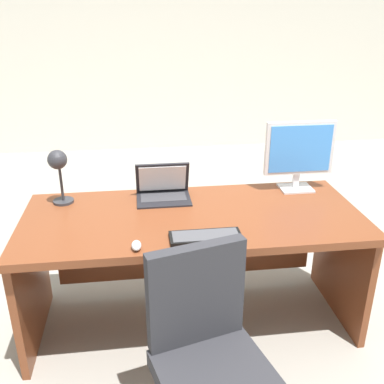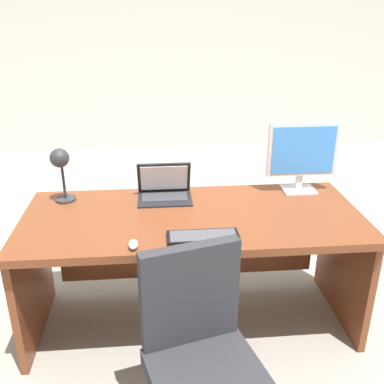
# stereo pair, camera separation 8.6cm
# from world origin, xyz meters

# --- Properties ---
(ground) EXTENTS (12.00, 12.00, 0.00)m
(ground) POSITION_xyz_m (0.00, 1.50, 0.00)
(ground) COLOR gray
(back_wall) EXTENTS (10.00, 0.10, 2.80)m
(back_wall) POSITION_xyz_m (0.00, 3.68, 1.40)
(back_wall) COLOR silver
(back_wall) RESTS_ON ground
(desk) EXTENTS (1.88, 0.81, 0.73)m
(desk) POSITION_xyz_m (0.00, 0.05, 0.54)
(desk) COLOR brown
(desk) RESTS_ON ground
(monitor) EXTENTS (0.43, 0.16, 0.44)m
(monitor) POSITION_xyz_m (0.69, 0.28, 0.98)
(monitor) COLOR silver
(monitor) RESTS_ON desk
(laptop) EXTENTS (0.32, 0.24, 0.22)m
(laptop) POSITION_xyz_m (-0.15, 0.27, 0.80)
(laptop) COLOR black
(laptop) RESTS_ON desk
(keyboard) EXTENTS (0.36, 0.14, 0.02)m
(keyboard) POSITION_xyz_m (0.03, -0.28, 0.74)
(keyboard) COLOR black
(keyboard) RESTS_ON desk
(mouse) EXTENTS (0.05, 0.08, 0.04)m
(mouse) POSITION_xyz_m (-0.32, -0.33, 0.75)
(mouse) COLOR #B7BABF
(mouse) RESTS_ON desk
(desk_lamp) EXTENTS (0.12, 0.14, 0.33)m
(desk_lamp) POSITION_xyz_m (-0.74, 0.24, 0.96)
(desk_lamp) COLOR #2D2D33
(desk_lamp) RESTS_ON desk
(office_chair) EXTENTS (0.56, 0.58, 0.90)m
(office_chair) POSITION_xyz_m (-0.03, -0.78, 0.35)
(office_chair) COLOR black
(office_chair) RESTS_ON ground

